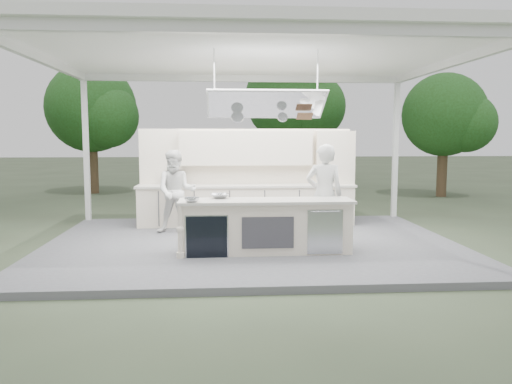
{
  "coord_description": "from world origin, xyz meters",
  "views": [
    {
      "loc": [
        -0.62,
        -9.68,
        2.19
      ],
      "look_at": [
        0.12,
        0.4,
        1.06
      ],
      "focal_mm": 35.0,
      "sensor_mm": 36.0,
      "label": 1
    }
  ],
  "objects": [
    {
      "name": "demo_island",
      "position": [
        0.18,
        -0.91,
        0.6
      ],
      "size": [
        3.1,
        0.79,
        0.95
      ],
      "color": "white",
      "rests_on": "stage_deck"
    },
    {
      "name": "back_counter",
      "position": [
        0.0,
        1.9,
        0.6
      ],
      "size": [
        5.08,
        0.72,
        0.95
      ],
      "color": "white",
      "rests_on": "stage_deck"
    },
    {
      "name": "bowl_small",
      "position": [
        -1.1,
        -1.15,
        1.11
      ],
      "size": [
        0.29,
        0.29,
        0.08
      ],
      "primitive_type": "imported",
      "rotation": [
        0.0,
        0.0,
        -0.11
      ],
      "color": "silver",
      "rests_on": "demo_island"
    },
    {
      "name": "tent",
      "position": [
        0.0,
        -0.01,
        3.71
      ],
      "size": [
        8.2,
        6.2,
        3.86
      ],
      "color": "white",
      "rests_on": "ground"
    },
    {
      "name": "tree_cluster",
      "position": [
        -0.16,
        9.77,
        3.29
      ],
      "size": [
        19.55,
        9.4,
        5.85
      ],
      "color": "brown",
      "rests_on": "ground"
    },
    {
      "name": "toaster_oven",
      "position": [
        -1.67,
        2.08,
        1.21
      ],
      "size": [
        0.51,
        0.35,
        0.28
      ],
      "primitive_type": "imported",
      "rotation": [
        0.0,
        0.0,
        0.0
      ],
      "color": "silver",
      "rests_on": "back_counter"
    },
    {
      "name": "bowl_large",
      "position": [
        -0.62,
        -0.65,
        1.11
      ],
      "size": [
        0.38,
        0.38,
        0.08
      ],
      "primitive_type": "imported",
      "rotation": [
        0.0,
        0.0,
        0.15
      ],
      "color": "#B4B6BC",
      "rests_on": "demo_island"
    },
    {
      "name": "back_wall_unit",
      "position": [
        0.44,
        2.11,
        1.57
      ],
      "size": [
        5.05,
        0.48,
        2.25
      ],
      "color": "white",
      "rests_on": "stage_deck"
    },
    {
      "name": "head_chef",
      "position": [
        1.36,
        -0.37,
        1.08
      ],
      "size": [
        0.75,
        0.53,
        1.93
      ],
      "primitive_type": "imported",
      "rotation": [
        0.0,
        0.0,
        3.04
      ],
      "color": "silver",
      "rests_on": "stage_deck"
    },
    {
      "name": "stage_deck",
      "position": [
        0.0,
        0.0,
        0.06
      ],
      "size": [
        8.0,
        6.0,
        0.12
      ],
      "primitive_type": "cube",
      "color": "#5D5E62",
      "rests_on": "ground"
    },
    {
      "name": "sous_chef",
      "position": [
        -1.55,
        1.04,
        1.01
      ],
      "size": [
        0.88,
        0.69,
        1.79
      ],
      "primitive_type": "imported",
      "rotation": [
        0.0,
        0.0,
        -0.02
      ],
      "color": "white",
      "rests_on": "stage_deck"
    },
    {
      "name": "ground",
      "position": [
        0.0,
        0.0,
        0.0
      ],
      "size": [
        90.0,
        90.0,
        0.0
      ],
      "primitive_type": "plane",
      "color": "#435138",
      "rests_on": "ground"
    }
  ]
}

